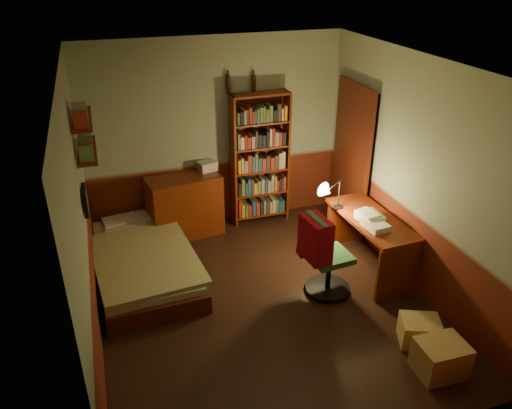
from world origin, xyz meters
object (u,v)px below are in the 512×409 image
object	(u,v)px
office_chair	(330,255)
dresser	(185,206)
desk	(369,243)
cardboard_box_b	(420,331)
cardboard_box_a	(441,358)
desk_lamp	(340,184)
mini_stereo	(207,166)
bookshelf	(260,160)
bed	(143,252)

from	to	relation	value
office_chair	dresser	bearing A→B (deg)	120.17
desk	cardboard_box_b	size ratio (longest dim) A/B	3.45
office_chair	cardboard_box_a	distance (m)	1.56
desk_lamp	mini_stereo	bearing A→B (deg)	150.71
cardboard_box_a	bookshelf	bearing A→B (deg)	100.89
bed	cardboard_box_a	distance (m)	3.45
office_chair	cardboard_box_a	size ratio (longest dim) A/B	2.20
bookshelf	cardboard_box_b	world-z (taller)	bookshelf
cardboard_box_b	cardboard_box_a	bearing A→B (deg)	-97.68
bed	dresser	world-z (taller)	dresser
desk_lamp	office_chair	distance (m)	0.93
desk	cardboard_box_a	world-z (taller)	desk
dresser	desk_lamp	size ratio (longest dim) A/B	1.54
dresser	bookshelf	xyz separation A→B (m)	(1.10, 0.08, 0.51)
cardboard_box_b	dresser	bearing A→B (deg)	122.12
bed	desk_lamp	distance (m)	2.49
bed	cardboard_box_a	world-z (taller)	bed
dresser	bookshelf	world-z (taller)	bookshelf
office_chair	bookshelf	bearing A→B (deg)	90.46
dresser	mini_stereo	xyz separation A→B (m)	(0.36, 0.12, 0.49)
desk_lamp	cardboard_box_b	bearing A→B (deg)	-72.07
desk	cardboard_box_b	xyz separation A→B (m)	(-0.16, -1.35, -0.22)
desk_lamp	cardboard_box_b	xyz separation A→B (m)	(0.10, -1.71, -0.88)
office_chair	desk_lamp	bearing A→B (deg)	52.97
mini_stereo	desk_lamp	bearing A→B (deg)	-59.58
mini_stereo	cardboard_box_b	world-z (taller)	mini_stereo
bookshelf	desk_lamp	xyz separation A→B (m)	(0.60, -1.24, 0.08)
bookshelf	office_chair	size ratio (longest dim) A/B	1.93
desk	desk_lamp	size ratio (longest dim) A/B	2.09
bookshelf	mini_stereo	bearing A→B (deg)	175.49
desk	cardboard_box_a	bearing A→B (deg)	-99.73
mini_stereo	desk	distance (m)	2.36
bookshelf	cardboard_box_a	world-z (taller)	bookshelf
bookshelf	cardboard_box_a	size ratio (longest dim) A/B	4.24
desk	office_chair	distance (m)	0.74
cardboard_box_b	bookshelf	bearing A→B (deg)	103.32
office_chair	cardboard_box_b	bearing A→B (deg)	-69.75
dresser	cardboard_box_a	bearing A→B (deg)	-70.32
desk	dresser	bearing A→B (deg)	139.70
bed	desk_lamp	xyz separation A→B (m)	(2.36, -0.36, 0.71)
desk	office_chair	xyz separation A→B (m)	(-0.67, -0.30, 0.13)
cardboard_box_b	desk_lamp	bearing A→B (deg)	93.42
bed	mini_stereo	size ratio (longest dim) A/B	8.49
bed	office_chair	size ratio (longest dim) A/B	2.09
desk	cardboard_box_a	distance (m)	1.78
dresser	mini_stereo	bearing A→B (deg)	10.79
office_chair	desk	bearing A→B (deg)	18.66
bed	desk	size ratio (longest dim) A/B	1.54
dresser	desk	size ratio (longest dim) A/B	0.73
bookshelf	bed	bearing A→B (deg)	-154.91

